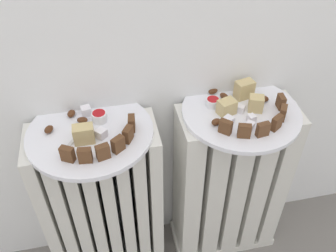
{
  "coord_description": "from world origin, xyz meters",
  "views": [
    {
      "loc": [
        -0.15,
        -0.41,
        1.18
      ],
      "look_at": [
        0.0,
        0.28,
        0.56
      ],
      "focal_mm": 39.37,
      "sensor_mm": 36.0,
      "label": 1
    }
  ],
  "objects_px": {
    "radiator_left": "(104,206)",
    "radiator_right": "(229,185)",
    "plate_left": "(90,133)",
    "jam_bowl_left": "(99,116)",
    "plate_right": "(241,112)",
    "fork": "(79,134)",
    "jam_bowl_right": "(213,102)"
  },
  "relations": [
    {
      "from": "fork",
      "to": "jam_bowl_right",
      "type": "bearing_deg",
      "value": 7.15
    },
    {
      "from": "jam_bowl_left",
      "to": "jam_bowl_right",
      "type": "bearing_deg",
      "value": 0.18
    },
    {
      "from": "radiator_left",
      "to": "fork",
      "type": "bearing_deg",
      "value": -161.19
    },
    {
      "from": "radiator_right",
      "to": "jam_bowl_right",
      "type": "height_order",
      "value": "jam_bowl_right"
    },
    {
      "from": "jam_bowl_right",
      "to": "plate_left",
      "type": "bearing_deg",
      "value": -173.86
    },
    {
      "from": "jam_bowl_right",
      "to": "fork",
      "type": "xyz_separation_m",
      "value": [
        -0.35,
        -0.04,
        -0.01
      ]
    },
    {
      "from": "fork",
      "to": "plate_left",
      "type": "bearing_deg",
      "value": 18.81
    },
    {
      "from": "jam_bowl_right",
      "to": "fork",
      "type": "bearing_deg",
      "value": -172.85
    },
    {
      "from": "radiator_left",
      "to": "plate_right",
      "type": "height_order",
      "value": "plate_right"
    },
    {
      "from": "jam_bowl_left",
      "to": "radiator_right",
      "type": "bearing_deg",
      "value": -5.32
    },
    {
      "from": "radiator_left",
      "to": "jam_bowl_right",
      "type": "xyz_separation_m",
      "value": [
        0.32,
        0.03,
        0.31
      ]
    },
    {
      "from": "plate_left",
      "to": "jam_bowl_left",
      "type": "relative_size",
      "value": 8.01
    },
    {
      "from": "plate_right",
      "to": "radiator_left",
      "type": "bearing_deg",
      "value": -180.0
    },
    {
      "from": "jam_bowl_right",
      "to": "fork",
      "type": "height_order",
      "value": "jam_bowl_right"
    },
    {
      "from": "radiator_left",
      "to": "jam_bowl_right",
      "type": "relative_size",
      "value": 15.19
    },
    {
      "from": "radiator_right",
      "to": "jam_bowl_left",
      "type": "bearing_deg",
      "value": 174.68
    },
    {
      "from": "jam_bowl_right",
      "to": "radiator_left",
      "type": "bearing_deg",
      "value": -173.86
    },
    {
      "from": "plate_left",
      "to": "jam_bowl_right",
      "type": "height_order",
      "value": "jam_bowl_right"
    },
    {
      "from": "radiator_left",
      "to": "jam_bowl_left",
      "type": "height_order",
      "value": "jam_bowl_left"
    },
    {
      "from": "plate_right",
      "to": "fork",
      "type": "xyz_separation_m",
      "value": [
        -0.42,
        -0.01,
        0.01
      ]
    },
    {
      "from": "radiator_left",
      "to": "fork",
      "type": "distance_m",
      "value": 0.3
    },
    {
      "from": "radiator_right",
      "to": "fork",
      "type": "bearing_deg",
      "value": -178.75
    },
    {
      "from": "plate_left",
      "to": "fork",
      "type": "bearing_deg",
      "value": -161.19
    },
    {
      "from": "plate_left",
      "to": "plate_right",
      "type": "distance_m",
      "value": 0.39
    },
    {
      "from": "radiator_left",
      "to": "plate_left",
      "type": "xyz_separation_m",
      "value": [
        0.0,
        0.0,
        0.3
      ]
    },
    {
      "from": "radiator_left",
      "to": "plate_right",
      "type": "xyz_separation_m",
      "value": [
        0.39,
        0.0,
        0.3
      ]
    },
    {
      "from": "radiator_right",
      "to": "jam_bowl_left",
      "type": "height_order",
      "value": "jam_bowl_left"
    },
    {
      "from": "radiator_right",
      "to": "jam_bowl_right",
      "type": "distance_m",
      "value": 0.32
    },
    {
      "from": "radiator_left",
      "to": "radiator_right",
      "type": "distance_m",
      "value": 0.39
    },
    {
      "from": "fork",
      "to": "jam_bowl_left",
      "type": "bearing_deg",
      "value": 38.67
    },
    {
      "from": "jam_bowl_right",
      "to": "jam_bowl_left",
      "type": "bearing_deg",
      "value": -179.82
    },
    {
      "from": "radiator_right",
      "to": "plate_left",
      "type": "relative_size",
      "value": 1.84
    }
  ]
}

